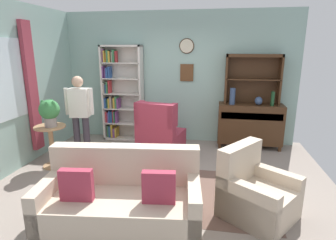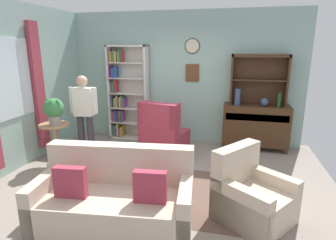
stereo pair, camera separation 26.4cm
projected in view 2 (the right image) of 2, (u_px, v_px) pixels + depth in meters
ground_plane at (159, 181)px, 4.41m from camera, size 5.40×4.60×0.02m
wall_back at (184, 78)px, 6.06m from camera, size 5.00×0.09×2.80m
wall_left at (12, 88)px, 4.61m from camera, size 0.16×4.20×2.80m
area_rug at (167, 191)px, 4.08m from camera, size 2.93×1.61×0.01m
bookshelf at (125, 94)px, 6.27m from camera, size 0.90×0.30×2.10m
sideboard at (255, 125)px, 5.68m from camera, size 1.30×0.45×0.92m
sideboard_hutch at (259, 73)px, 5.52m from camera, size 1.10×0.26×1.00m
vase_tall at (238, 97)px, 5.55m from camera, size 0.11×0.11×0.33m
vase_round at (264, 102)px, 5.46m from camera, size 0.15×0.15×0.17m
bottle_wine at (279, 100)px, 5.37m from camera, size 0.07×0.07×0.29m
couch_floral at (116, 200)px, 3.27m from camera, size 1.89×1.05×0.90m
armchair_floral at (251, 197)px, 3.37m from camera, size 1.07×1.07×0.88m
wingback_chair at (163, 134)px, 5.48m from camera, size 0.93×0.95×1.05m
plant_stand at (56, 139)px, 4.95m from camera, size 0.52×0.52×0.75m
potted_plant_large at (54, 109)px, 4.76m from camera, size 0.34×0.34×0.46m
person_reading at (84, 111)px, 5.15m from camera, size 0.53×0.25×1.56m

